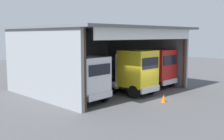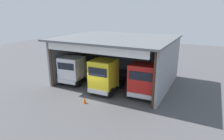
{
  "view_description": "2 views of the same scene",
  "coord_description": "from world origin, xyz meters",
  "px_view_note": "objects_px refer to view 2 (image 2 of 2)",
  "views": [
    {
      "loc": [
        -16.67,
        -13.2,
        4.81
      ],
      "look_at": [
        0.0,
        3.62,
        1.85
      ],
      "focal_mm": 44.86,
      "sensor_mm": 36.0,
      "label": 1
    },
    {
      "loc": [
        9.91,
        -15.79,
        8.29
      ],
      "look_at": [
        0.0,
        3.62,
        1.85
      ],
      "focal_mm": 31.78,
      "sensor_mm": 36.0,
      "label": 2
    }
  ],
  "objects_px": {
    "tool_cart": "(144,73)",
    "traffic_cone": "(85,100)",
    "truck_white_left_bay": "(73,70)",
    "oil_drum": "(148,71)",
    "truck_red_center_bay": "(144,80)",
    "truck_yellow_right_bay": "(105,76)"
  },
  "relations": [
    {
      "from": "tool_cart",
      "to": "oil_drum",
      "type": "bearing_deg",
      "value": 83.97
    },
    {
      "from": "tool_cart",
      "to": "truck_white_left_bay",
      "type": "bearing_deg",
      "value": -136.25
    },
    {
      "from": "truck_yellow_right_bay",
      "to": "truck_white_left_bay",
      "type": "bearing_deg",
      "value": -10.24
    },
    {
      "from": "tool_cart",
      "to": "traffic_cone",
      "type": "height_order",
      "value": "tool_cart"
    },
    {
      "from": "truck_red_center_bay",
      "to": "traffic_cone",
      "type": "height_order",
      "value": "truck_red_center_bay"
    },
    {
      "from": "truck_white_left_bay",
      "to": "oil_drum",
      "type": "relative_size",
      "value": 6.01
    },
    {
      "from": "truck_yellow_right_bay",
      "to": "truck_red_center_bay",
      "type": "xyz_separation_m",
      "value": [
        4.0,
        0.79,
        -0.07
      ]
    },
    {
      "from": "truck_red_center_bay",
      "to": "oil_drum",
      "type": "bearing_deg",
      "value": -79.03
    },
    {
      "from": "truck_yellow_right_bay",
      "to": "tool_cart",
      "type": "relative_size",
      "value": 5.37
    },
    {
      "from": "truck_yellow_right_bay",
      "to": "tool_cart",
      "type": "distance_m",
      "value": 7.46
    },
    {
      "from": "truck_white_left_bay",
      "to": "truck_yellow_right_bay",
      "type": "height_order",
      "value": "truck_yellow_right_bay"
    },
    {
      "from": "tool_cart",
      "to": "truck_yellow_right_bay",
      "type": "bearing_deg",
      "value": -105.8
    },
    {
      "from": "oil_drum",
      "to": "traffic_cone",
      "type": "bearing_deg",
      "value": -102.6
    },
    {
      "from": "traffic_cone",
      "to": "truck_white_left_bay",
      "type": "bearing_deg",
      "value": 137.27
    },
    {
      "from": "truck_yellow_right_bay",
      "to": "traffic_cone",
      "type": "xyz_separation_m",
      "value": [
        -0.44,
        -3.14,
        -1.59
      ]
    },
    {
      "from": "truck_yellow_right_bay",
      "to": "truck_red_center_bay",
      "type": "distance_m",
      "value": 4.08
    },
    {
      "from": "oil_drum",
      "to": "truck_yellow_right_bay",
      "type": "bearing_deg",
      "value": -104.31
    },
    {
      "from": "tool_cart",
      "to": "traffic_cone",
      "type": "bearing_deg",
      "value": -103.43
    },
    {
      "from": "truck_red_center_bay",
      "to": "tool_cart",
      "type": "distance_m",
      "value": 6.71
    },
    {
      "from": "truck_white_left_bay",
      "to": "tool_cart",
      "type": "height_order",
      "value": "truck_white_left_bay"
    },
    {
      "from": "truck_white_left_bay",
      "to": "truck_yellow_right_bay",
      "type": "distance_m",
      "value": 4.68
    },
    {
      "from": "traffic_cone",
      "to": "truck_red_center_bay",
      "type": "bearing_deg",
      "value": 41.51
    }
  ]
}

